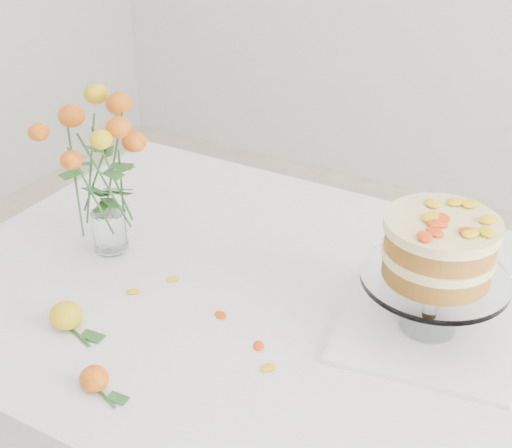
{
  "coord_description": "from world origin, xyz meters",
  "views": [
    {
      "loc": [
        0.44,
        -0.95,
        1.53
      ],
      "look_at": [
        -0.11,
        0.01,
        0.89
      ],
      "focal_mm": 50.0,
      "sensor_mm": 36.0,
      "label": 1
    }
  ],
  "objects": [
    {
      "name": "stray_petal_d",
      "position": [
        -0.26,
        -0.05,
        0.76
      ],
      "size": [
        0.03,
        0.02,
        0.0
      ],
      "primitive_type": "ellipsoid",
      "color": "yellow",
      "rests_on": "table"
    },
    {
      "name": "napkin",
      "position": [
        0.21,
        0.04,
        0.76
      ],
      "size": [
        0.33,
        0.33,
        0.01
      ],
      "primitive_type": "cube",
      "rotation": [
        0.0,
        0.0,
        0.15
      ],
      "color": "white",
      "rests_on": "table"
    },
    {
      "name": "stray_petal_c",
      "position": [
        0.02,
        -0.18,
        0.76
      ],
      "size": [
        0.03,
        0.02,
        0.0
      ],
      "primitive_type": "ellipsoid",
      "color": "yellow",
      "rests_on": "table"
    },
    {
      "name": "stray_petal_f",
      "position": [
        0.3,
        -0.08,
        0.76
      ],
      "size": [
        0.03,
        0.02,
        0.0
      ],
      "primitive_type": "ellipsoid",
      "color": "yellow",
      "rests_on": "table"
    },
    {
      "name": "stray_petal_a",
      "position": [
        -0.12,
        -0.1,
        0.76
      ],
      "size": [
        0.03,
        0.02,
        0.0
      ],
      "primitive_type": "ellipsoid",
      "color": "yellow",
      "rests_on": "table"
    },
    {
      "name": "stray_petal_b",
      "position": [
        -0.02,
        -0.14,
        0.76
      ],
      "size": [
        0.03,
        0.02,
        0.0
      ],
      "primitive_type": "ellipsoid",
      "color": "yellow",
      "rests_on": "table"
    },
    {
      "name": "rose_vase",
      "position": [
        -0.43,
        -0.02,
        0.96
      ],
      "size": [
        0.25,
        0.25,
        0.35
      ],
      "rotation": [
        0.0,
        0.0,
        -0.11
      ],
      "color": "white",
      "rests_on": "table"
    },
    {
      "name": "cake_stand",
      "position": [
        0.21,
        0.04,
        0.91
      ],
      "size": [
        0.25,
        0.25,
        0.22
      ],
      "rotation": [
        0.0,
        0.0,
        0.19
      ],
      "color": "white",
      "rests_on": "napkin"
    },
    {
      "name": "loose_rose_near",
      "position": [
        -0.34,
        -0.26,
        0.78
      ],
      "size": [
        0.1,
        0.06,
        0.05
      ],
      "rotation": [
        0.0,
        0.0,
        -0.33
      ],
      "color": "gold",
      "rests_on": "table"
    },
    {
      "name": "stray_petal_e",
      "position": [
        -0.3,
        -0.12,
        0.76
      ],
      "size": [
        0.03,
        0.02,
        0.0
      ],
      "primitive_type": "ellipsoid",
      "color": "yellow",
      "rests_on": "table"
    },
    {
      "name": "table",
      "position": [
        0.0,
        0.0,
        0.67
      ],
      "size": [
        1.43,
        0.93,
        0.76
      ],
      "color": "tan",
      "rests_on": "ground"
    },
    {
      "name": "loose_rose_far",
      "position": [
        -0.19,
        -0.35,
        0.78
      ],
      "size": [
        0.08,
        0.05,
        0.04
      ],
      "rotation": [
        0.0,
        0.0,
        -0.35
      ],
      "color": "red",
      "rests_on": "table"
    }
  ]
}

